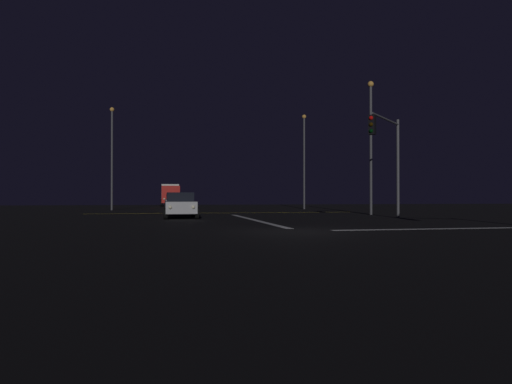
% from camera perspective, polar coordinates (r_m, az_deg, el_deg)
% --- Properties ---
extents(ground, '(120.00, 120.00, 0.10)m').
position_cam_1_polar(ground, '(17.86, 5.27, -4.94)').
color(ground, black).
extents(stop_line_north, '(0.35, 15.02, 0.01)m').
position_cam_1_polar(stop_line_north, '(26.33, -0.29, -3.43)').
color(stop_line_north, white).
rests_on(stop_line_north, ground).
extents(centre_line_ns, '(22.00, 0.15, 0.01)m').
position_cam_1_polar(centre_line_ns, '(37.76, -3.76, -2.57)').
color(centre_line_ns, yellow).
rests_on(centre_line_ns, ground).
extents(crosswalk_bar_east, '(15.02, 0.40, 0.01)m').
position_cam_1_polar(crosswalk_bar_east, '(22.11, 27.82, -3.90)').
color(crosswalk_bar_east, white).
rests_on(crosswalk_bar_east, ground).
extents(sedan_silver, '(2.02, 4.33, 1.57)m').
position_cam_1_polar(sedan_silver, '(28.94, -9.29, -1.59)').
color(sedan_silver, '#B7B7BC').
rests_on(sedan_silver, ground).
extents(sedan_gray, '(2.02, 4.33, 1.57)m').
position_cam_1_polar(sedan_gray, '(34.41, -9.52, -1.43)').
color(sedan_gray, slate).
rests_on(sedan_gray, ground).
extents(sedan_red, '(2.02, 4.33, 1.57)m').
position_cam_1_polar(sedan_red, '(40.34, -9.35, -1.30)').
color(sedan_red, maroon).
rests_on(sedan_red, ground).
extents(sedan_white, '(2.02, 4.33, 1.57)m').
position_cam_1_polar(sedan_white, '(46.06, -9.94, -1.22)').
color(sedan_white, silver).
rests_on(sedan_white, ground).
extents(sedan_orange, '(2.02, 4.33, 1.57)m').
position_cam_1_polar(sedan_orange, '(52.46, -10.02, -1.14)').
color(sedan_orange, '#C66014').
rests_on(sedan_orange, ground).
extents(sedan_black, '(2.02, 4.33, 1.57)m').
position_cam_1_polar(sedan_black, '(58.92, -10.13, -1.08)').
color(sedan_black, black).
rests_on(sedan_black, ground).
extents(box_truck, '(2.68, 8.28, 3.08)m').
position_cam_1_polar(box_truck, '(66.86, -10.50, -0.24)').
color(box_truck, red).
rests_on(box_truck, ground).
extents(traffic_signal_ne, '(3.61, 3.61, 6.07)m').
position_cam_1_polar(traffic_signal_ne, '(28.06, 15.84, 5.40)').
color(traffic_signal_ne, '#4C4C51').
rests_on(traffic_signal_ne, ground).
extents(streetlamp_right_far, '(0.44, 0.44, 10.09)m').
position_cam_1_polar(streetlamp_right_far, '(49.91, 5.93, 4.51)').
color(streetlamp_right_far, '#424247').
rests_on(streetlamp_right_far, ground).
extents(streetlamp_left_far, '(0.44, 0.44, 10.11)m').
position_cam_1_polar(streetlamp_left_far, '(47.82, -17.26, 4.77)').
color(streetlamp_left_far, '#424247').
rests_on(streetlamp_left_far, ground).
extents(streetlamp_right_near, '(0.44, 0.44, 9.75)m').
position_cam_1_polar(streetlamp_right_near, '(35.06, 13.91, 6.42)').
color(streetlamp_right_near, '#424247').
rests_on(streetlamp_right_near, ground).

